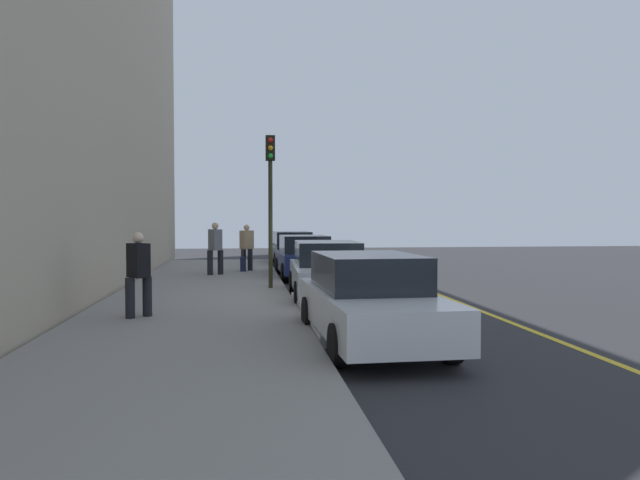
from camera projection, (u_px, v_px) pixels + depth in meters
name	position (u px, v px, depth m)	size (l,w,h in m)	color
ground_plane	(329.00, 300.00, 15.84)	(56.00, 56.00, 0.00)	#28282B
sidewalk	(200.00, 299.00, 15.42)	(28.00, 4.60, 0.15)	gray
lane_stripe_centre	(448.00, 298.00, 16.23)	(28.00, 0.14, 0.01)	gold
snow_bank_curb	(315.00, 314.00, 12.88)	(5.90, 0.56, 0.22)	white
parked_car_black	(292.00, 248.00, 28.15)	(4.79, 1.99, 1.51)	black
parked_car_navy	(305.00, 257.00, 21.70)	(4.38, 1.96, 1.51)	black
parked_car_silver	(328.00, 270.00, 16.00)	(4.78, 2.03, 1.51)	black
parked_car_white	(370.00, 299.00, 10.28)	(4.81, 2.02, 1.51)	black
pedestrian_grey_coat	(215.00, 247.00, 21.38)	(0.58, 0.56, 1.83)	black
pedestrian_black_coat	(138.00, 272.00, 12.15)	(0.54, 0.51, 1.70)	black
pedestrian_tan_coat	(247.00, 246.00, 23.23)	(0.53, 0.55, 1.74)	black
traffic_light_pole	(270.00, 185.00, 17.22)	(0.35, 0.26, 4.31)	#2D2D19
rolling_suitcase	(243.00, 264.00, 22.82)	(0.34, 0.22, 0.89)	#191E38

